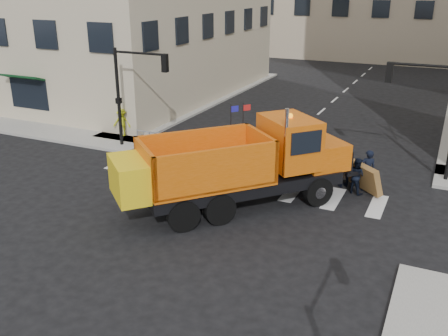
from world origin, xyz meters
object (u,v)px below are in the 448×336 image
at_px(cop_b, 356,176).
at_px(newspaper_box, 324,173).
at_px(plow_truck, 236,163).
at_px(worker, 122,122).
at_px(cop_c, 345,167).
at_px(cop_a, 367,170).

bearing_deg(cop_b, newspaper_box, 23.66).
xyz_separation_m(plow_truck, worker, (-9.79, 5.83, -0.93)).
distance_m(plow_truck, newspaper_box, 4.56).
bearing_deg(cop_c, cop_b, 101.89).
bearing_deg(cop_c, plow_truck, 10.50).
distance_m(cop_a, cop_c, 0.96).
bearing_deg(worker, cop_c, -24.11).
distance_m(cop_b, newspaper_box, 1.40).
bearing_deg(newspaper_box, worker, 150.62).
distance_m(cop_a, newspaper_box, 1.84).
xyz_separation_m(plow_truck, cop_a, (4.50, 3.96, -0.94)).
bearing_deg(newspaper_box, plow_truck, -147.05).
relative_size(cop_b, cop_c, 0.88).
height_order(cop_a, cop_c, cop_a).
height_order(cop_a, cop_b, cop_a).
distance_m(cop_a, worker, 14.41).
bearing_deg(cop_a, cop_c, -25.62).
height_order(cop_c, worker, cop_c).
height_order(plow_truck, worker, plow_truck).
bearing_deg(cop_c, cop_a, 142.35).
relative_size(plow_truck, newspaper_box, 9.06).
height_order(cop_b, worker, worker).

